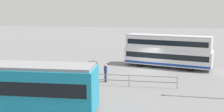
{
  "coord_description": "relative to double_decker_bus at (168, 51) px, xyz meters",
  "views": [
    {
      "loc": [
        -2.08,
        29.09,
        6.67
      ],
      "look_at": [
        3.09,
        4.94,
        2.4
      ],
      "focal_mm": 41.31,
      "sensor_mm": 36.0,
      "label": 1
    }
  ],
  "objects": [
    {
      "name": "ground_plane",
      "position": [
        2.21,
        2.19,
        -2.0
      ],
      "size": [
        160.0,
        160.0,
        0.0
      ],
      "primitive_type": "plane",
      "color": "slate"
    },
    {
      "name": "double_decker_bus",
      "position": [
        0.0,
        0.0,
        0.0
      ],
      "size": [
        10.51,
        4.78,
        3.9
      ],
      "color": "white",
      "rests_on": "ground"
    },
    {
      "name": "pedestrian_near_railing",
      "position": [
        5.75,
        8.0,
        -0.97
      ],
      "size": [
        0.45,
        0.45,
        1.77
      ],
      "color": "#33384C",
      "rests_on": "ground"
    },
    {
      "name": "pedestrian_railing",
      "position": [
        3.32,
        9.11,
        -1.25
      ],
      "size": [
        8.5,
        0.5,
        1.08
      ],
      "color": "gray",
      "rests_on": "ground"
    },
    {
      "name": "info_sign",
      "position": [
        6.53,
        9.55,
        -0.34
      ],
      "size": [
        0.96,
        0.15,
        2.43
      ],
      "color": "slate",
      "rests_on": "ground"
    }
  ]
}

